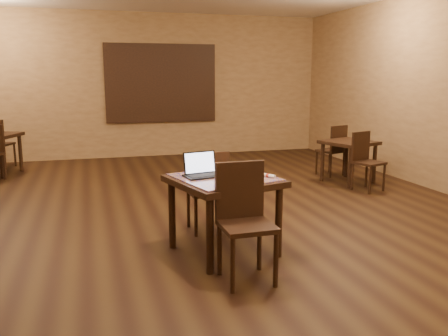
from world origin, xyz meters
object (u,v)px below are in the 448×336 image
object	(u,v)px
chair_main_far	(209,187)
laptop	(201,170)
pizza_pan	(229,171)
other_table_a_chair_near	(365,157)
other_table_a_chair_far	(334,147)
other_table_a	(349,148)
tiled_table	(224,187)
chair_main_near	(244,214)

from	to	relation	value
chair_main_far	laptop	size ratio (longest dim) A/B	2.46
pizza_pan	other_table_a_chair_near	distance (m)	3.15
pizza_pan	other_table_a_chair_far	bearing A→B (deg)	45.04
laptop	other_table_a	size ratio (longest dim) A/B	0.41
chair_main_far	other_table_a_chair_far	distance (m)	3.66
chair_main_far	laptop	bearing A→B (deg)	66.50
laptop	other_table_a_chair_far	distance (m)	4.17
pizza_pan	other_table_a_chair_near	bearing A→B (deg)	32.23
other_table_a	tiled_table	bearing A→B (deg)	-157.84
chair_main_near	other_table_a_chair_near	bearing A→B (deg)	41.22
other_table_a_chair_far	other_table_a	bearing A→B (deg)	68.43
chair_main_far	chair_main_near	bearing A→B (deg)	87.77
tiled_table	other_table_a_chair_far	bearing A→B (deg)	30.44
other_table_a	other_table_a_chair_far	xyz separation A→B (m)	(0.02, 0.52, -0.07)
tiled_table	other_table_a_chair_far	world-z (taller)	other_table_a_chair_far
chair_main_near	laptop	size ratio (longest dim) A/B	2.67
chair_main_near	pizza_pan	world-z (taller)	chair_main_near
other_table_a_chair_near	other_table_a_chair_far	size ratio (longest dim) A/B	1.00
chair_main_near	other_table_a_chair_near	xyz separation A→B (m)	(2.78, 2.53, -0.07)
chair_main_far	pizza_pan	distance (m)	0.47
chair_main_near	chair_main_far	world-z (taller)	chair_main_near
laptop	other_table_a_chair_far	bearing A→B (deg)	31.97
chair_main_near	other_table_a_chair_near	distance (m)	3.76
tiled_table	pizza_pan	size ratio (longest dim) A/B	2.90
chair_main_far	other_table_a_chair_near	size ratio (longest dim) A/B	1.04
other_table_a_chair_near	laptop	bearing A→B (deg)	-167.49
chair_main_far	pizza_pan	bearing A→B (deg)	105.14
chair_main_far	other_table_a	distance (m)	3.34
laptop	other_table_a	bearing A→B (deg)	26.53
chair_main_near	chair_main_far	size ratio (longest dim) A/B	1.09
tiled_table	chair_main_far	distance (m)	0.63
chair_main_near	pizza_pan	distance (m)	0.88
chair_main_far	tiled_table	bearing A→B (deg)	87.71
chair_main_near	other_table_a_chair_far	distance (m)	4.55
pizza_pan	other_table_a_chair_near	xyz separation A→B (m)	(2.66, 1.68, -0.27)
chair_main_far	other_table_a_chair_far	bearing A→B (deg)	-142.48
tiled_table	other_table_a_chair_near	world-z (taller)	other_table_a_chair_near
tiled_table	chair_main_near	world-z (taller)	chair_main_near
tiled_table	other_table_a_chair_near	distance (m)	3.38
tiled_table	chair_main_near	xyz separation A→B (m)	(-0.00, -0.61, -0.09)
other_table_a_chair_near	other_table_a_chair_far	world-z (taller)	same
chair_main_far	pizza_pan	size ratio (longest dim) A/B	2.35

